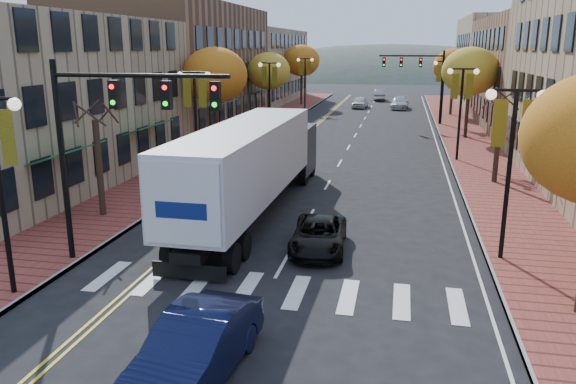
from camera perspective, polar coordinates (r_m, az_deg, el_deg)
The scene contains 29 objects.
ground at distance 16.12m, azimuth -3.67°, elevation -12.79°, with size 200.00×200.00×0.00m, color black.
sidewalk_left at distance 48.59m, azimuth -3.98°, elevation 5.91°, with size 4.00×85.00×0.15m, color brown.
sidewalk_right at distance 47.15m, azimuth 17.70°, elevation 4.98°, with size 4.00×85.00×0.15m, color brown.
building_left_near at distance 34.06m, azimuth -26.57°, elevation 8.20°, with size 12.00×22.00×9.00m, color #9E8966.
building_left_mid at distance 54.00m, azimuth -11.48°, elevation 12.31°, with size 12.00×24.00×11.00m, color brown.
building_left_far at distance 77.68m, azimuth -4.18°, elevation 12.62°, with size 12.00×26.00×9.50m, color #9E8966.
building_right_mid at distance 57.74m, azimuth 26.69°, elevation 10.71°, with size 15.00×24.00×10.00m, color brown.
building_right_far at distance 79.18m, azimuth 22.69°, elevation 12.15°, with size 15.00×20.00×11.00m, color #9E8966.
tree_left_a at distance 25.81m, azimuth -18.62°, elevation 2.31°, with size 0.28×0.28×4.20m.
tree_left_b at distance 39.96m, azimuth -7.42°, elevation 11.69°, with size 4.48×4.48×7.21m.
tree_left_c at distance 55.35m, azimuth -1.98°, elevation 12.18°, with size 4.16×4.16×6.69m.
tree_left_d at distance 72.95m, azimuth 1.39°, elevation 13.20°, with size 4.61×4.61×7.42m.
tree_right_b at distance 32.62m, azimuth 20.52°, elevation 4.59°, with size 0.28×0.28×4.20m.
tree_right_c at distance 48.11m, azimuth 18.02°, elevation 11.59°, with size 4.48×4.48×7.21m.
tree_right_d at distance 64.03m, azimuth 16.49°, elevation 12.14°, with size 4.35×4.35×7.00m.
lamp_left_b at distance 32.02m, azimuth -9.41°, elevation 8.85°, with size 1.96×0.36×6.05m.
lamp_left_c at distance 49.21m, azimuth -1.89°, elevation 10.99°, with size 1.96×0.36×6.05m.
lamp_left_d at distance 66.83m, azimuth 1.75°, elevation 11.94°, with size 1.96×0.36×6.05m.
lamp_right_a at distance 20.37m, azimuth 21.80°, elevation 4.78°, with size 1.96×0.36×6.05m.
lamp_right_b at distance 38.10m, azimuth 17.20°, elevation 9.29°, with size 1.96×0.36×6.05m.
lamp_right_c at distance 56.00m, azimuth 15.51°, elevation 10.92°, with size 1.96×0.36×6.05m.
traffic_mast_near at distance 19.35m, azimuth -17.49°, elevation 6.57°, with size 6.10×0.35×7.00m.
traffic_mast_far at distance 55.87m, azimuth 13.44°, elevation 11.68°, with size 6.10×0.34×7.00m.
semi_truck at distance 25.06m, azimuth -3.41°, elevation 3.20°, with size 2.99×16.87×4.21m.
navy_sedan at distance 13.37m, azimuth -9.36°, elevation -15.34°, with size 1.65×4.72×1.56m, color black.
black_suv at distance 20.99m, azimuth 3.13°, elevation -4.38°, with size 1.94×4.21×1.17m, color black.
car_far_white at distance 70.40m, azimuth 7.33°, elevation 9.03°, with size 1.62×4.03×1.37m, color silver.
car_far_silver at distance 70.18m, azimuth 11.27°, elevation 8.87°, with size 2.01×4.94×1.43m, color #AEAEB6.
car_far_oncoming at distance 80.70m, azimuth 9.21°, elevation 9.69°, with size 1.54×4.42×1.46m, color #9F9EA5.
Camera 1 is at (3.83, -13.79, 7.41)m, focal length 35.00 mm.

